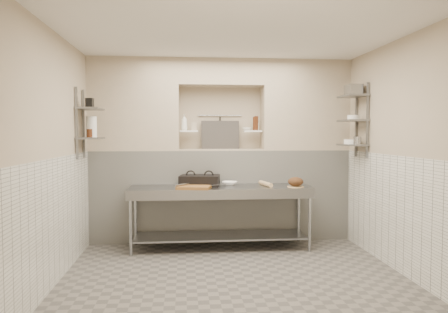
{
  "coord_description": "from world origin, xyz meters",
  "views": [
    {
      "loc": [
        -0.58,
        -5.03,
        1.67
      ],
      "look_at": [
        -0.03,
        0.9,
        1.35
      ],
      "focal_mm": 35.0,
      "sensor_mm": 36.0,
      "label": 1
    }
  ],
  "objects": [
    {
      "name": "wall_shelf_left_lower",
      "position": [
        -1.84,
        1.05,
        1.6
      ],
      "size": [
        0.3,
        0.5,
        0.02
      ],
      "primitive_type": "cube",
      "color": "slate",
      "rests_on": "wall_left"
    },
    {
      "name": "bowl_right",
      "position": [
        1.84,
        1.08,
        1.55
      ],
      "size": [
        0.22,
        0.22,
        0.07
      ],
      "primitive_type": "cylinder",
      "color": "white",
      "rests_on": "wall_shelf_right_lower"
    },
    {
      "name": "rolling_pin",
      "position": [
        0.61,
        1.2,
        0.93
      ],
      "size": [
        0.14,
        0.43,
        0.06
      ],
      "primitive_type": "cylinder",
      "rotation": [
        1.57,
        0.0,
        0.19
      ],
      "color": "tan",
      "rests_on": "prep_table"
    },
    {
      "name": "knife_blade",
      "position": [
        -0.1,
        1.03,
        0.95
      ],
      "size": [
        0.23,
        0.14,
        0.01
      ],
      "primitive_type": "cube",
      "rotation": [
        0.0,
        0.0,
        0.51
      ],
      "color": "gray",
      "rests_on": "cutting_board"
    },
    {
      "name": "utensil_rail",
      "position": [
        0.0,
        1.92,
        1.95
      ],
      "size": [
        0.7,
        0.02,
        0.02
      ],
      "primitive_type": "cylinder",
      "rotation": [
        0.0,
        1.57,
        0.0
      ],
      "color": "gray",
      "rests_on": "wall_back"
    },
    {
      "name": "floor",
      "position": [
        0.0,
        0.0,
        -0.05
      ],
      "size": [
        4.0,
        3.9,
        0.1
      ],
      "primitive_type": "cube",
      "color": "#66615B",
      "rests_on": "ground"
    },
    {
      "name": "wainscot_left",
      "position": [
        -1.99,
        0.0,
        0.7
      ],
      "size": [
        0.02,
        3.9,
        1.4
      ],
      "primitive_type": "cube",
      "color": "silver",
      "rests_on": "floor"
    },
    {
      "name": "wainscot_right",
      "position": [
        1.99,
        0.0,
        0.7
      ],
      "size": [
        0.02,
        3.9,
        1.4
      ],
      "primitive_type": "cube",
      "color": "silver",
      "rests_on": "floor"
    },
    {
      "name": "box_left_upper",
      "position": [
        -1.84,
        1.03,
        2.08
      ],
      "size": [
        0.1,
        0.1,
        0.13
      ],
      "primitive_type": "cube",
      "rotation": [
        0.0,
        0.0,
        -0.11
      ],
      "color": "black",
      "rests_on": "wall_shelf_left_upper"
    },
    {
      "name": "alcove_sill",
      "position": [
        0.0,
        1.75,
        1.41
      ],
      "size": [
        1.3,
        0.4,
        0.02
      ],
      "primitive_type": "cube",
      "color": "tan",
      "rests_on": "backwall_lower"
    },
    {
      "name": "splash_panel",
      "position": [
        0.0,
        1.85,
        1.64
      ],
      "size": [
        0.6,
        0.08,
        0.45
      ],
      "primitive_type": "cube",
      "rotation": [
        -0.14,
        0.0,
        0.0
      ],
      "color": "#383330",
      "rests_on": "alcove_sill"
    },
    {
      "name": "cutting_board",
      "position": [
        -0.44,
        0.98,
        0.92
      ],
      "size": [
        0.5,
        0.4,
        0.04
      ],
      "primitive_type": "cube",
      "rotation": [
        0.0,
        0.0,
        -0.21
      ],
      "color": "brown",
      "rests_on": "prep_table"
    },
    {
      "name": "canister_right",
      "position": [
        1.84,
        0.87,
        1.57
      ],
      "size": [
        0.11,
        0.11,
        0.11
      ],
      "primitive_type": "cylinder",
      "color": "gray",
      "rests_on": "wall_shelf_right_lower"
    },
    {
      "name": "shelf_rail_left_a",
      "position": [
        -1.98,
        1.25,
        1.8
      ],
      "size": [
        0.03,
        0.03,
        0.95
      ],
      "primitive_type": "cube",
      "color": "slate",
      "rests_on": "wall_left"
    },
    {
      "name": "wall_right",
      "position": [
        2.05,
        0.0,
        1.4
      ],
      "size": [
        0.1,
        3.9,
        2.8
      ],
      "primitive_type": "cube",
      "color": "tan",
      "rests_on": "ground"
    },
    {
      "name": "wall_front",
      "position": [
        0.0,
        -2.0,
        1.4
      ],
      "size": [
        4.0,
        0.1,
        2.8
      ],
      "primitive_type": "cube",
      "color": "tan",
      "rests_on": "ground"
    },
    {
      "name": "jug_left",
      "position": [
        -1.84,
        1.11,
        1.76
      ],
      "size": [
        0.14,
        0.14,
        0.29
      ],
      "primitive_type": "cylinder",
      "color": "white",
      "rests_on": "wall_shelf_left_lower"
    },
    {
      "name": "alcove_shelf_left",
      "position": [
        -0.5,
        1.75,
        1.7
      ],
      "size": [
        0.28,
        0.16,
        0.02
      ],
      "primitive_type": "cube",
      "color": "white",
      "rests_on": "backwall_lower"
    },
    {
      "name": "shelf_rail_left_b",
      "position": [
        -1.98,
        0.85,
        1.8
      ],
      "size": [
        0.03,
        0.03,
        0.95
      ],
      "primitive_type": "cube",
      "color": "slate",
      "rests_on": "wall_left"
    },
    {
      "name": "wall_left",
      "position": [
        -2.05,
        0.0,
        1.4
      ],
      "size": [
        0.1,
        3.9,
        2.8
      ],
      "primitive_type": "cube",
      "color": "tan",
      "rests_on": "ground"
    },
    {
      "name": "shelf_rail_right_b",
      "position": [
        1.98,
        0.85,
        1.85
      ],
      "size": [
        0.03,
        0.03,
        1.05
      ],
      "primitive_type": "cube",
      "color": "slate",
      "rests_on": "wall_right"
    },
    {
      "name": "wall_shelf_left_upper",
      "position": [
        -1.84,
        1.05,
        2.0
      ],
      "size": [
        0.3,
        0.5,
        0.03
      ],
      "primitive_type": "cube",
      "color": "slate",
      "rests_on": "wall_left"
    },
    {
      "name": "bread_board",
      "position": [
        1.01,
        1.03,
        0.91
      ],
      "size": [
        0.24,
        0.24,
        0.01
      ],
      "primitive_type": "cylinder",
      "color": "tan",
      "rests_on": "prep_table"
    },
    {
      "name": "wall_shelf_right_mid",
      "position": [
        1.84,
        1.05,
        1.85
      ],
      "size": [
        0.3,
        0.5,
        0.02
      ],
      "primitive_type": "cube",
      "color": "slate",
      "rests_on": "wall_right"
    },
    {
      "name": "backwall_lower",
      "position": [
        0.0,
        1.75,
        0.7
      ],
      "size": [
        4.0,
        0.4,
        1.4
      ],
      "primitive_type": "cube",
      "color": "silver",
      "rests_on": "floor"
    },
    {
      "name": "wall_shelf_right_lower",
      "position": [
        1.84,
        1.05,
        1.5
      ],
      "size": [
        0.3,
        0.5,
        0.02
      ],
      "primitive_type": "cube",
      "color": "slate",
      "rests_on": "wall_right"
    },
    {
      "name": "shelf_rail_right_a",
      "position": [
        1.98,
        1.25,
        1.85
      ],
      "size": [
        0.03,
        0.03,
        1.05
      ],
      "primitive_type": "cube",
      "color": "slate",
      "rests_on": "wall_right"
    },
    {
      "name": "alcove_shelf_right",
      "position": [
        0.5,
        1.75,
        1.7
      ],
      "size": [
        0.28,
        0.16,
        0.02
      ],
      "primitive_type": "cube",
      "color": "white",
      "rests_on": "backwall_lower"
    },
    {
      "name": "bottle_soap",
      "position": [
        -0.57,
        1.73,
        1.84
      ],
      "size": [
        0.12,
        0.12,
        0.25
      ],
      "primitive_type": "imported",
      "rotation": [
        0.0,
        0.0,
        0.36
      ],
      "color": "white",
      "rests_on": "alcove_shelf_left"
    },
    {
      "name": "backwall_pillar_right",
      "position": [
        1.33,
        1.75,
        2.1
      ],
      "size": [
        1.35,
        0.4,
        1.4
      ],
      "primitive_type": "cube",
      "color": "tan",
      "rests_on": "backwall_lower"
    },
    {
      "name": "wall_shelf_right_upper",
      "position": [
        1.84,
        1.05,
        2.2
      ],
      "size": [
        0.3,
        0.5,
        0.03
      ],
      "primitive_type": "cube",
      "color": "slate",
      "rests_on": "wall_right"
    },
    {
      "name": "wall_back",
      "position": [
        0.0,
        2.0,
        1.4
      ],
      "size": [
        4.0,
        0.1,
        2.8
      ],
      "primitive_type": "cube",
      "color": "tan",
      "rests_on": "ground"
    },
    {
      "name": "backwall_pillar_left",
      "position": [
        -1.33,
        1.75,
        2.1
      ],
      "size": [
        1.35,
        0.4,
        1.4
      ],
      "primitive_type": "cube",
      "color": "tan",
      "rests_on": "backwall_lower"
    },
    {
      "name": "prep_table",
      "position": [
        -0.06,
        1.18,
        0.64
      ],
      "size": [
        2.6,
        0.7,
        0.9
      ],
      "color": "gray",
      "rests_on": "floor"
    },
    {
      "name": "tongs",
      "position": [
        -0.6,
        1.0,
        0.96
      ],
      "size": [
        0.2,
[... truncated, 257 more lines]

